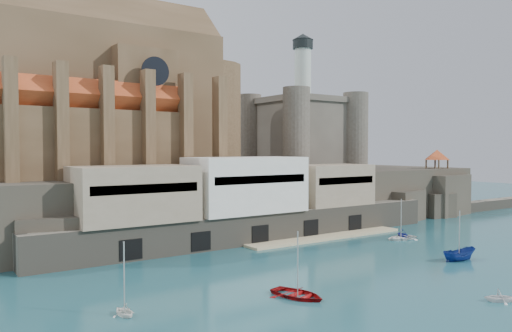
{
  "coord_description": "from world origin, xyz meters",
  "views": [
    {
      "loc": [
        -52.69,
        -40.76,
        14.33
      ],
      "look_at": [
        -2.06,
        32.0,
        11.23
      ],
      "focal_mm": 35.0,
      "sensor_mm": 36.0,
      "label": 1
    }
  ],
  "objects": [
    {
      "name": "ground",
      "position": [
        0.0,
        0.0,
        0.0
      ],
      "size": [
        300.0,
        300.0,
        0.0
      ],
      "primitive_type": "plane",
      "color": "#1A4D57",
      "rests_on": "ground"
    },
    {
      "name": "promontory",
      "position": [
        -0.19,
        39.37,
        4.92
      ],
      "size": [
        100.0,
        36.0,
        10.0
      ],
      "color": "#2A251F",
      "rests_on": "ground"
    },
    {
      "name": "quay",
      "position": [
        -10.19,
        23.07,
        6.07
      ],
      "size": [
        70.0,
        12.0,
        13.05
      ],
      "color": "#6A6354",
      "rests_on": "ground"
    },
    {
      "name": "church",
      "position": [
        -24.13,
        41.85,
        22.13
      ],
      "size": [
        47.0,
        25.93,
        30.51
      ],
      "color": "brown",
      "rests_on": "promontory"
    },
    {
      "name": "castle_keep",
      "position": [
        16.08,
        41.08,
        18.31
      ],
      "size": [
        21.2,
        21.2,
        29.3
      ],
      "color": "#4A443A",
      "rests_on": "promontory"
    },
    {
      "name": "rock_outcrop",
      "position": [
        42.0,
        25.84,
        4.02
      ],
      "size": [
        14.5,
        10.5,
        8.7
      ],
      "color": "#2A251F",
      "rests_on": "ground"
    },
    {
      "name": "pavilion",
      "position": [
        42.0,
        26.0,
        12.73
      ],
      "size": [
        6.4,
        6.4,
        5.4
      ],
      "color": "brown",
      "rests_on": "rock_outcrop"
    },
    {
      "name": "breakwater",
      "position": [
        66.0,
        24.0,
        0.0
      ],
      "size": [
        40.0,
        3.0,
        2.4
      ],
      "primitive_type": "cube",
      "color": "#6A6354",
      "rests_on": "ground"
    },
    {
      "name": "boat_0",
      "position": [
        -22.22,
        -4.0,
        0.0
      ],
      "size": [
        4.27,
        2.12,
        5.74
      ],
      "primitive_type": "imported",
      "rotation": [
        0.0,
        0.0,
        0.24
      ],
      "color": "#990B0C",
      "rests_on": "ground"
    },
    {
      "name": "boat_1",
      "position": [
        -7.51,
        -15.9,
        0.0
      ],
      "size": [
        2.75,
        2.96,
        2.94
      ],
      "primitive_type": "imported",
      "rotation": [
        0.0,
        0.0,
        0.94
      ],
      "color": "white",
      "rests_on": "ground"
    },
    {
      "name": "boat_2",
      "position": [
        4.81,
        -3.66,
        0.0
      ],
      "size": [
        2.28,
        2.24,
        5.12
      ],
      "primitive_type": "imported",
      "rotation": [
        0.0,
        0.0,
        1.4
      ],
      "color": "navy",
      "rests_on": "ground"
    },
    {
      "name": "boat_4",
      "position": [
        -37.81,
        0.38,
        0.0
      ],
      "size": [
        2.56,
        1.75,
        2.78
      ],
      "primitive_type": "imported",
      "rotation": [
        0.0,
        0.0,
        3.27
      ],
      "color": "white",
      "rests_on": "ground"
    },
    {
      "name": "boat_6",
      "position": [
        10.82,
        10.39,
        0.0
      ],
      "size": [
        1.58,
        4.03,
        5.5
      ],
      "primitive_type": "imported",
      "rotation": [
        0.0,
        0.0,
        4.6
      ],
      "color": "white",
      "rests_on": "ground"
    },
    {
      "name": "boat_7",
      "position": [
        12.31,
        11.3,
        0.0
      ],
      "size": [
        3.4,
        3.03,
        3.37
      ],
      "primitive_type": "imported",
      "rotation": [
        0.0,
        0.0,
        5.73
      ],
      "color": "#27359E",
      "rests_on": "ground"
    }
  ]
}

